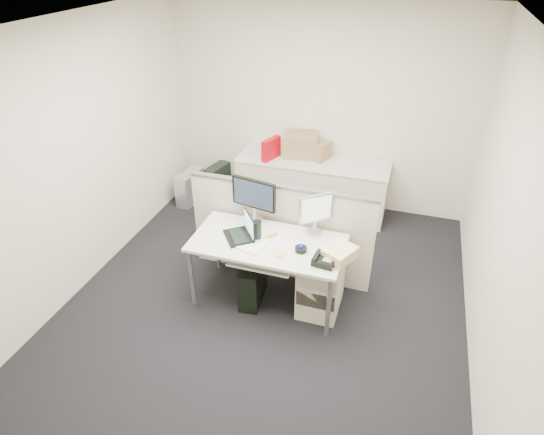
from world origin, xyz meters
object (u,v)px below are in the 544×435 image
(laptop, at_px, (238,227))
(desk, at_px, (268,247))
(desk_phone, at_px, (324,261))
(monitor_main, at_px, (254,201))

(laptop, bearing_deg, desk, 57.03)
(laptop, xyz_separation_m, desk_phone, (0.90, -0.16, -0.09))
(desk, height_order, desk_phone, desk_phone)
(monitor_main, xyz_separation_m, laptop, (-0.05, -0.34, -0.12))
(desk, distance_m, desk_phone, 0.63)
(desk, xyz_separation_m, laptop, (-0.30, -0.02, 0.19))
(desk_phone, bearing_deg, desk, 170.02)
(monitor_main, bearing_deg, desk_phone, -19.78)
(desk_phone, bearing_deg, monitor_main, 156.25)
(monitor_main, distance_m, laptop, 0.37)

